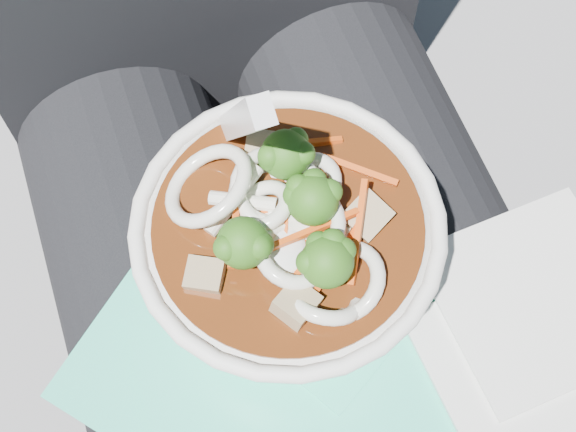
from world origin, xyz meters
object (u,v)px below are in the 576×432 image
object	(u,v)px
udon_bowl	(288,250)
stone_ledge	(265,305)
plastic_bag	(344,384)
lap	(319,348)
person_body	(277,229)

from	to	relation	value
udon_bowl	stone_ledge	bearing A→B (deg)	82.57
plastic_bag	udon_bowl	distance (m)	0.10
stone_ledge	plastic_bag	world-z (taller)	plastic_bag
lap	udon_bowl	xyz separation A→B (m)	(-0.02, 0.02, 0.15)
lap	udon_bowl	bearing A→B (deg)	128.93
stone_ledge	person_body	world-z (taller)	person_body
lap	udon_bowl	world-z (taller)	udon_bowl
stone_ledge	udon_bowl	distance (m)	0.49
lap	plastic_bag	bearing A→B (deg)	-96.12
lap	person_body	distance (m)	0.09
udon_bowl	lap	bearing A→B (deg)	-51.07
lap	udon_bowl	distance (m)	0.15
lap	stone_ledge	bearing A→B (deg)	90.00
lap	person_body	xyz separation A→B (m)	(0.00, 0.09, 0.02)
plastic_bag	person_body	bearing A→B (deg)	87.90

